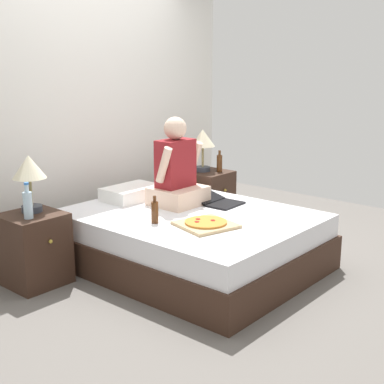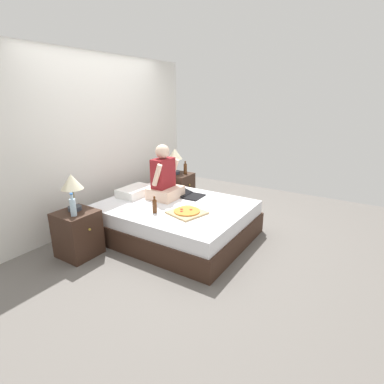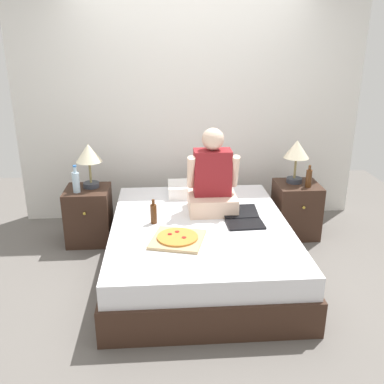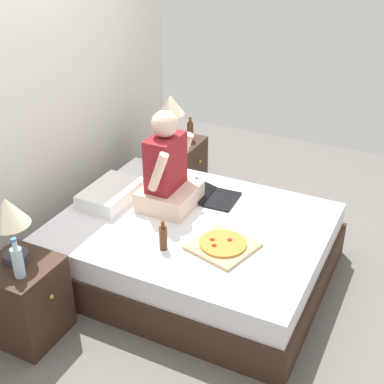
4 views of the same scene
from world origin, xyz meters
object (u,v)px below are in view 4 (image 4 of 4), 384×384
object	(u,v)px
nightstand_left	(25,300)
beer_bottle	(190,131)
lamp_on_left_nightstand	(8,216)
pizza_box	(223,245)
nightstand_right	(178,168)
beer_bottle_on_bed	(163,238)
person_seated	(167,172)
bed	(193,248)
laptop	(215,197)
lamp_on_right_nightstand	(171,108)
water_bottle	(18,261)

from	to	relation	value
nightstand_left	beer_bottle	distance (m)	2.28
lamp_on_left_nightstand	pizza_box	distance (m)	1.42
nightstand_right	beer_bottle_on_bed	world-z (taller)	beer_bottle_on_bed
beer_bottle	person_seated	world-z (taller)	person_seated
bed	pizza_box	size ratio (longest dim) A/B	4.09
lamp_on_left_nightstand	pizza_box	xyz separation A→B (m)	(0.83, -1.08, -0.40)
nightstand_left	laptop	size ratio (longest dim) A/B	1.34
nightstand_left	beer_bottle_on_bed	size ratio (longest dim) A/B	2.60
nightstand_left	beer_bottle_on_bed	xyz separation A→B (m)	(0.68, -0.67, 0.28)
lamp_on_left_nightstand	lamp_on_right_nightstand	bearing A→B (deg)	0.00
water_bottle	beer_bottle	distance (m)	2.32
nightstand_left	pizza_box	world-z (taller)	nightstand_left
bed	beer_bottle_on_bed	world-z (taller)	beer_bottle_on_bed
bed	nightstand_left	xyz separation A→B (m)	(-1.09, 0.70, 0.05)
beer_bottle	laptop	size ratio (longest dim) A/B	0.54
bed	nightstand_left	size ratio (longest dim) A/B	3.51
nightstand_right	pizza_box	size ratio (longest dim) A/B	1.16
bed	beer_bottle_on_bed	size ratio (longest dim) A/B	9.13
pizza_box	person_seated	bearing A→B (deg)	60.62
nightstand_left	person_seated	distance (m)	1.38
beer_bottle_on_bed	laptop	bearing A→B (deg)	-2.45
nightstand_right	water_bottle	bearing A→B (deg)	-177.71
laptop	beer_bottle_on_bed	xyz separation A→B (m)	(-0.79, 0.03, 0.07)
bed	nightstand_right	distance (m)	1.29
bed	beer_bottle	world-z (taller)	beer_bottle
nightstand_right	pizza_box	bearing A→B (deg)	-141.54
lamp_on_right_nightstand	laptop	bearing A→B (deg)	-131.85
laptop	nightstand_left	bearing A→B (deg)	154.44
nightstand_right	beer_bottle_on_bed	xyz separation A→B (m)	(-1.49, -0.67, 0.28)
lamp_on_right_nightstand	person_seated	distance (m)	1.04
lamp_on_right_nightstand	laptop	size ratio (longest dim) A/B	1.05
lamp_on_left_nightstand	person_seated	bearing A→B (deg)	-21.34
beer_bottle_on_bed	bed	bearing A→B (deg)	-3.78
nightstand_left	beer_bottle	bearing A→B (deg)	-2.55
bed	nightstand_left	distance (m)	1.29
lamp_on_left_nightstand	person_seated	world-z (taller)	person_seated
lamp_on_left_nightstand	person_seated	size ratio (longest dim) A/B	0.58
beer_bottle_on_bed	pizza_box	bearing A→B (deg)	-61.87
bed	nightstand_left	bearing A→B (deg)	147.36
beer_bottle	beer_bottle_on_bed	world-z (taller)	beer_bottle
lamp_on_left_nightstand	nightstand_right	xyz separation A→B (m)	(2.13, -0.05, -0.61)
bed	lamp_on_right_nightstand	xyz separation A→B (m)	(1.06, 0.75, 0.66)
nightstand_right	laptop	distance (m)	1.02
laptop	person_seated	bearing A→B (deg)	130.26
nightstand_right	bed	bearing A→B (deg)	-147.36
bed	laptop	size ratio (longest dim) A/B	4.69
lamp_on_left_nightstand	water_bottle	bearing A→B (deg)	-130.60
bed	lamp_on_left_nightstand	distance (m)	1.45
bed	person_seated	xyz separation A→B (m)	(0.14, 0.28, 0.53)
water_bottle	pizza_box	distance (m)	1.35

